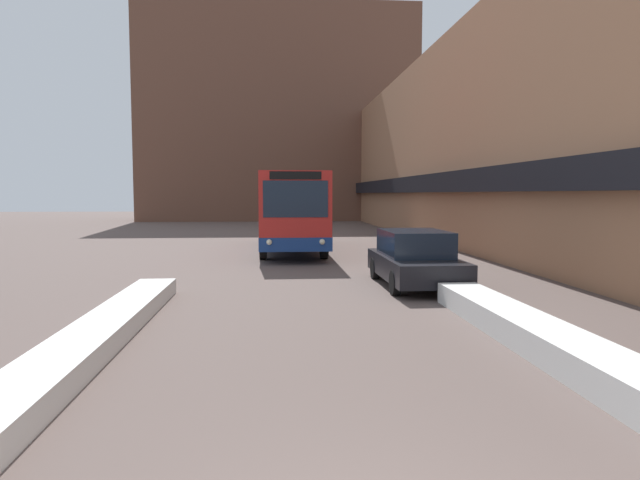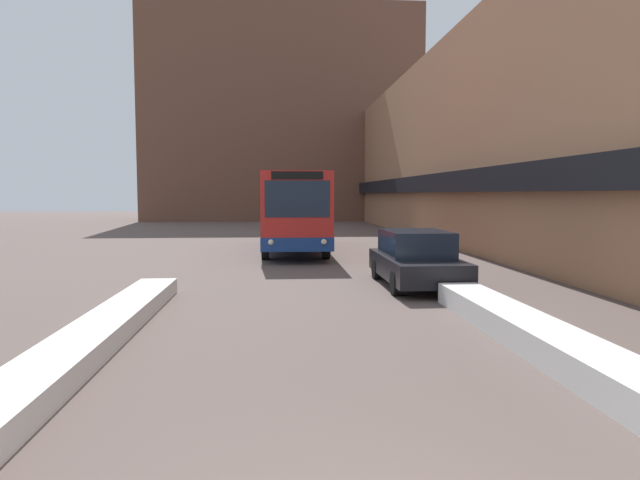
% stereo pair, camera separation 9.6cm
% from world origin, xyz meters
% --- Properties ---
extents(building_row_right, '(5.50, 60.00, 10.10)m').
position_xyz_m(building_row_right, '(9.98, 24.00, 5.03)').
color(building_row_right, '#996B4C').
rests_on(building_row_right, ground_plane).
extents(building_backdrop_far, '(26.00, 8.00, 19.91)m').
position_xyz_m(building_backdrop_far, '(0.00, 52.82, 9.95)').
color(building_backdrop_far, brown).
rests_on(building_backdrop_far, ground_plane).
extents(snow_bank_left, '(0.90, 15.65, 0.36)m').
position_xyz_m(snow_bank_left, '(-3.60, 3.59, 0.18)').
color(snow_bank_left, silver).
rests_on(snow_bank_left, ground_plane).
extents(snow_bank_right, '(0.90, 9.88, 0.46)m').
position_xyz_m(snow_bank_right, '(3.60, 4.65, 0.23)').
color(snow_bank_right, silver).
rests_on(snow_bank_right, ground_plane).
extents(city_bus, '(2.62, 10.52, 3.34)m').
position_xyz_m(city_bus, '(0.13, 21.82, 1.82)').
color(city_bus, red).
rests_on(city_bus, ground_plane).
extents(parked_car_front, '(1.91, 4.46, 1.52)m').
position_xyz_m(parked_car_front, '(3.20, 11.95, 0.75)').
color(parked_car_front, black).
rests_on(parked_car_front, ground_plane).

